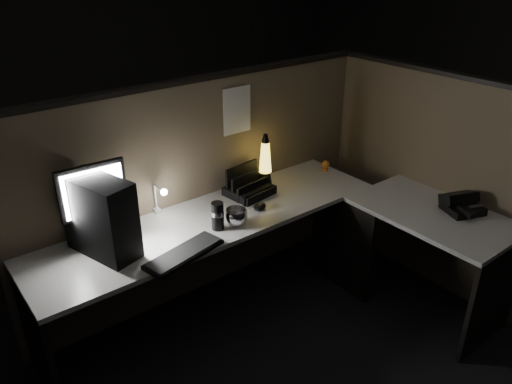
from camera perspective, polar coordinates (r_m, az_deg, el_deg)
floor at (r=3.24m, az=4.11°, el=-17.68°), size 6.00×6.00×0.00m
room_shell at (r=2.42m, az=5.36°, el=11.13°), size 6.00×6.00×6.00m
partition_back at (r=3.42m, az=-5.92°, el=0.21°), size 2.66×0.06×1.50m
partition_right at (r=3.75m, az=18.75°, el=1.34°), size 0.06×1.66×1.50m
desk at (r=3.12m, az=3.81°, el=-6.00°), size 2.60×1.60×0.73m
pc_tower at (r=2.79m, az=-17.37°, el=-2.70°), size 0.30×0.45×0.44m
monitor at (r=2.86m, az=-18.05°, el=-0.54°), size 0.37×0.16×0.48m
keyboard at (r=2.76m, az=-8.21°, el=-7.04°), size 0.49×0.25×0.02m
mouse at (r=3.19m, az=0.42°, el=-1.69°), size 0.11×0.09×0.04m
clip_lamp at (r=3.12m, az=-10.93°, el=-0.70°), size 0.04×0.17×0.21m
organizer at (r=3.38m, az=-0.90°, el=0.55°), size 0.31×0.28×0.21m
lava_lamp at (r=3.42m, az=1.06°, el=2.97°), size 0.11×0.11×0.39m
travel_mug at (r=2.96m, az=-4.41°, el=-2.74°), size 0.08×0.08×0.17m
steel_mug at (r=3.00m, az=-2.28°, el=-2.88°), size 0.16×0.16×0.11m
figurine at (r=3.77m, az=7.95°, el=3.15°), size 0.06×0.06×0.06m
pinned_paper at (r=3.34m, az=-2.19°, el=9.29°), size 0.22×0.00×0.31m
desk_phone at (r=3.41m, az=22.41°, el=-1.27°), size 0.28×0.27×0.13m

